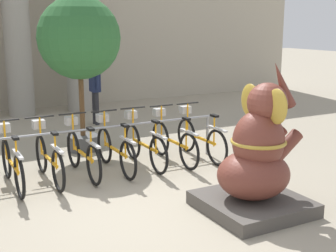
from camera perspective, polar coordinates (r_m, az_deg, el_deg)
The scene contains 15 objects.
ground_plane at distance 6.42m, azimuth -3.64°, elevation -10.43°, with size 60.00×60.00×0.00m, color #9E937F.
building_facade at distance 14.20m, azimuth -18.93°, elevation 13.92°, with size 20.00×0.20×6.00m.
column_middle at distance 13.21m, azimuth -18.06°, elevation 12.49°, with size 0.88×0.88×5.16m.
column_right at distance 13.61m, azimuth -11.10°, elevation 12.85°, with size 0.88×0.88×5.16m.
bike_rack at distance 7.99m, azimuth -8.75°, elevation -1.19°, with size 4.58×0.05×0.77m.
bicycle_1 at distance 7.59m, azimuth -18.52°, elevation -4.22°, with size 0.48×1.72×0.98m.
bicycle_2 at distance 7.71m, azimuth -14.38°, elevation -3.70°, with size 0.48×1.72×0.98m.
bicycle_3 at distance 7.88m, azimuth -10.43°, elevation -3.16°, with size 0.48×1.72×0.98m.
bicycle_4 at distance 8.05m, azimuth -6.53°, elevation -2.71°, with size 0.48×1.72×0.98m.
bicycle_5 at distance 8.29m, azimuth -2.97°, elevation -2.18°, with size 0.48×1.72×0.98m.
bicycle_6 at distance 8.51m, azimuth 0.60°, elevation -1.78°, with size 0.48×1.72×0.98m.
bicycle_7 at distance 8.78m, azimuth 3.89°, elevation -1.36°, with size 0.48×1.72×0.98m.
elephant_statue at distance 6.36m, azimuth 10.80°, elevation -4.29°, with size 1.31×1.31×2.04m.
person_pedestrian at distance 11.67m, azimuth -8.91°, elevation 5.06°, with size 0.22×0.47×1.68m.
potted_tree at distance 9.19m, azimuth -10.76°, elevation 10.12°, with size 1.59×1.59×3.01m.
Camera 1 is at (-2.44, -5.38, 2.51)m, focal length 50.00 mm.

